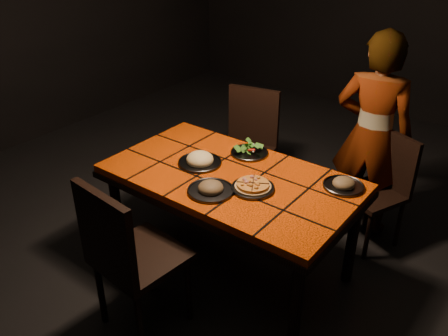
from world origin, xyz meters
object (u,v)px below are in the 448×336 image
Objects in this scene: chair_far_left at (248,140)px; dining_table at (231,185)px; chair_near at (126,252)px; diner at (372,136)px; plate_pizza at (253,187)px; plate_pasta at (200,160)px; chair_far_right at (382,183)px.

dining_table is at bearing -74.42° from chair_far_left.
diner is at bearing -103.62° from chair_near.
chair_far_left is 3.20× the size of plate_pizza.
chair_far_left is 1.13m from plate_pizza.
dining_table is 0.27m from plate_pasta.
plate_pasta is at bearing -75.13° from chair_near.
chair_far_right is 2.83× the size of plate_pizza.
chair_near reaches higher than chair_far_left.
diner reaches higher than chair_far_right.
dining_table is at bearing 1.40° from plate_pasta.
plate_pasta is (-0.13, 0.80, 0.20)m from chair_near.
plate_pasta is at bearing -178.60° from dining_table.
dining_table is 0.95m from chair_far_left.
diner is at bearing 63.49° from dining_table.
plate_pasta is (0.18, -0.84, 0.22)m from chair_far_left.
diner is at bearing 74.62° from plate_pizza.
plate_pasta is at bearing 45.85° from diner.
plate_pizza is at bearing -108.69° from chair_near.
chair_near is at bearing -80.49° from plate_pasta.
diner reaches higher than dining_table.
chair_far_right is 1.14m from plate_pizza.
chair_far_right is (1.11, 0.10, -0.06)m from chair_far_left.
chair_near is 0.83m from plate_pizza.
diner reaches higher than plate_pasta.
chair_far_left reaches higher than chair_far_right.
chair_far_left reaches higher than plate_pizza.
chair_far_right is at bearing 65.19° from plate_pizza.
chair_far_left is at bearing 125.93° from plate_pizza.
dining_table is 0.82m from chair_near.
dining_table is 1.67× the size of chair_far_left.
dining_table is at bearing -102.80° from chair_far_right.
chair_far_right is 2.95× the size of plate_pasta.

